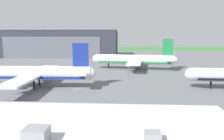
% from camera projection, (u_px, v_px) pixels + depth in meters
% --- Properties ---
extents(ground_plane, '(440.00, 440.00, 0.00)m').
position_uv_depth(ground_plane, '(78.00, 88.00, 65.52)').
color(ground_plane, slate).
extents(grass_field_strip, '(440.00, 56.00, 0.08)m').
position_uv_depth(grass_field_strip, '(112.00, 48.00, 245.53)').
color(grass_field_strip, '#3B7F38').
rests_on(grass_field_strip, ground_plane).
extents(maintenance_hangar, '(87.14, 36.00, 19.49)m').
position_uv_depth(maintenance_hangar, '(59.00, 44.00, 160.44)').
color(maintenance_hangar, '#2D333D').
rests_on(maintenance_hangar, ground_plane).
extents(airliner_near_left, '(40.42, 34.54, 13.78)m').
position_uv_depth(airliner_near_left, '(31.00, 73.00, 66.20)').
color(airliner_near_left, white).
rests_on(airliner_near_left, ground_plane).
extents(airliner_far_left, '(39.69, 31.30, 14.23)m').
position_uv_depth(airliner_far_left, '(134.00, 60.00, 100.77)').
color(airliner_far_left, white).
rests_on(airliner_far_left, ground_plane).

